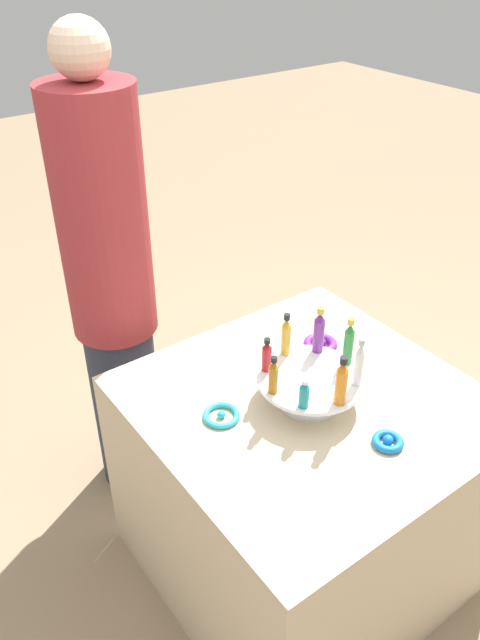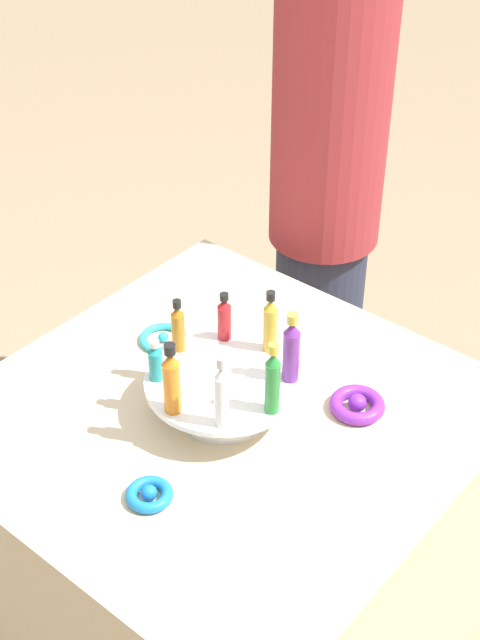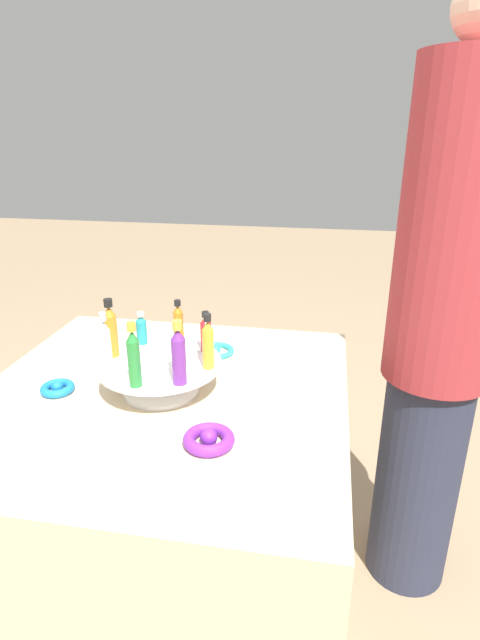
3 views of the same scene
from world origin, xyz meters
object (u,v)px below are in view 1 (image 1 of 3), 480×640
Objects in this scene: ribbon_bow_blue at (388,441)px; person_figure at (112,290)px; bottle_purple at (319,331)px; bottle_red at (267,356)px; bottle_clear at (359,364)px; bottle_orange at (341,382)px; bottle_green at (349,343)px; ribbon_bow_purple at (320,344)px; display_stand at (310,385)px; ribbon_bow_teal at (221,415)px; bottle_teal at (304,394)px; bottle_gold at (286,336)px; bottle_amber at (273,376)px.

person_figure is (-0.95, -0.31, 0.11)m from ribbon_bow_blue.
bottle_red is at bearing -95.32° from bottle_purple.
bottle_red is (-0.19, -0.16, -0.02)m from bottle_clear.
bottle_orange is at bearing -72.82° from bottle_clear.
person_figure reaches higher than bottle_green.
bottle_red is 1.27× the size of ribbon_bow_blue.
ribbon_bow_purple is (-0.09, 0.10, -0.14)m from bottle_purple.
display_stand is 0.26m from ribbon_bow_teal.
ribbon_bow_purple is (-0.25, 0.29, -0.11)m from bottle_teal.
bottle_orange is 1.45× the size of ribbon_bow_teal.
bottle_purple reaches higher than bottle_gold.
bottle_teal is (0.08, -0.10, 0.07)m from display_stand.
bottle_green is 0.41m from ribbon_bow_teal.
person_figure reaches higher than bottle_amber.
bottle_green is 0.23m from bottle_red.
bottle_teal is 0.59× the size of bottle_orange.
bottle_teal is at bearing -72.82° from bottle_green.
bottle_red is at bearing 174.68° from bottle_teal.
bottle_clear is at bearing 2.76° from person_figure.
bottle_purple is at bearing 174.68° from bottle_clear.
bottle_clear is 1.00× the size of bottle_green.
bottle_clear reaches higher than bottle_red.
ribbon_bow_purple is 0.45m from ribbon_bow_teal.
ribbon_bow_blue is at bearing 24.95° from bottle_orange.
bottle_orange is (0.21, -0.11, -0.00)m from bottle_purple.
bottle_orange is at bearing 17.18° from bottle_red.
bottle_gold reaches higher than display_stand.
bottle_clear is 0.25m from bottle_red.
bottle_gold reaches higher than bottle_amber.
bottle_clear is 1.41× the size of bottle_red.
bottle_amber reaches higher than display_stand.
bottle_teal is at bearing -117.82° from bottle_orange.
ribbon_bow_teal is 1.23× the size of ribbon_bow_blue.
ribbon_bow_purple is 0.45m from ribbon_bow_blue.
bottle_orange is at bearing 39.68° from bottle_amber.
bottle_red is 1.22× the size of bottle_teal.
ribbon_bow_blue is at bearing -2.51° from person_figure.
display_stand is 0.16m from bottle_orange.
ribbon_bow_blue is at bearing 33.15° from bottle_amber.
person_figure is (-0.61, -0.02, 0.11)m from ribbon_bow_teal.
ribbon_bow_blue is (0.13, 0.06, -0.14)m from bottle_orange.
bottle_green is at bearing 17.18° from bottle_purple.
bottle_orange reaches higher than display_stand.
bottle_green is 1.72× the size of bottle_teal.
ribbon_bow_blue is at bearing -11.55° from bottle_clear.
ribbon_bow_purple is at bearing 103.28° from bottle_gold.
bottle_clear and bottle_orange have the same top height.
bottle_purple reaches higher than bottle_teal.
bottle_green reaches higher than bottle_orange.
bottle_gold reaches higher than bottle_teal.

